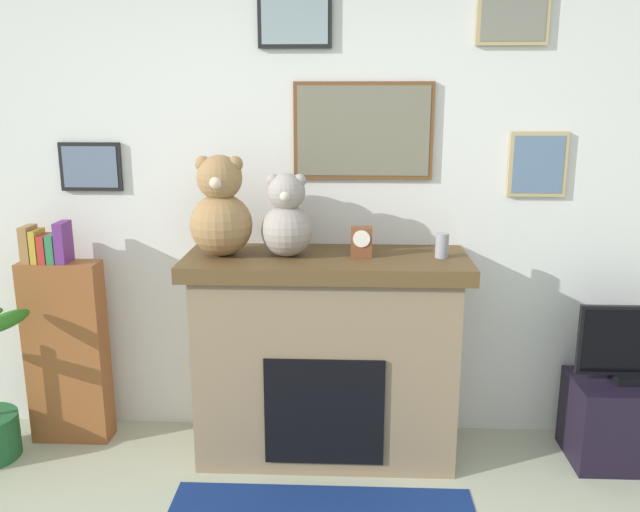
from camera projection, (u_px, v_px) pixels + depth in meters
back_wall at (312, 205)px, 3.60m from camera, size 5.20×0.15×2.60m
fireplace at (326, 355)px, 3.46m from camera, size 1.45×0.59×1.10m
bookshelf at (66, 345)px, 3.59m from camera, size 0.43×0.16×1.25m
tv_stand at (627, 421)px, 3.44m from camera, size 0.60×0.40×0.45m
television at (637, 346)px, 3.34m from camera, size 0.60×0.14×0.41m
candle_jar at (442, 245)px, 3.27m from camera, size 0.07×0.07×0.12m
mantel_clock at (361, 242)px, 3.28m from camera, size 0.11×0.08×0.15m
teddy_bear_tan at (221, 211)px, 3.28m from camera, size 0.32×0.32×0.51m
teddy_bear_grey at (287, 219)px, 3.27m from camera, size 0.26×0.26×0.42m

